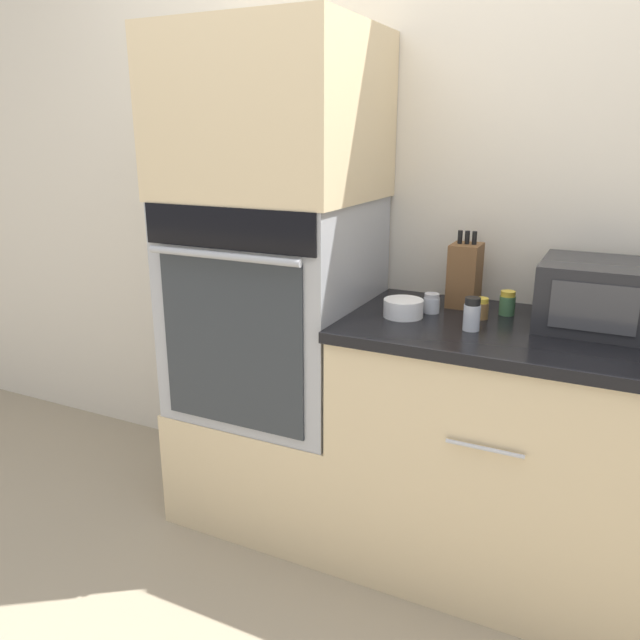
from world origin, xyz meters
TOP-DOWN VIEW (x-y plane):
  - ground_plane at (0.00, 0.00)m, footprint 12.00×12.00m
  - wall_back at (0.00, 0.63)m, footprint 8.00×0.05m
  - oven_cabinet_base at (-0.34, 0.30)m, footprint 0.69×0.60m
  - wall_oven at (-0.34, 0.30)m, footprint 0.66×0.64m
  - oven_cabinet_upper at (-0.34, 0.30)m, footprint 0.69×0.60m
  - counter_unit at (0.51, 0.30)m, footprint 1.04×0.63m
  - microwave at (0.76, 0.41)m, footprint 0.38×0.33m
  - knife_block at (0.31, 0.48)m, footprint 0.10×0.12m
  - bowl at (0.16, 0.26)m, footprint 0.13×0.13m
  - condiment_jar_near at (0.23, 0.35)m, footprint 0.05×0.05m
  - condiment_jar_mid at (0.40, 0.35)m, footprint 0.05×0.05m
  - condiment_jar_far at (0.47, 0.43)m, footprint 0.05×0.05m
  - condiment_jar_back at (0.40, 0.21)m, footprint 0.05×0.05m

SIDE VIEW (x-z plane):
  - ground_plane at x=0.00m, z-range 0.00..0.00m
  - oven_cabinet_base at x=-0.34m, z-range 0.00..0.45m
  - counter_unit at x=0.51m, z-range 0.00..0.88m
  - wall_oven at x=-0.34m, z-range 0.45..1.23m
  - bowl at x=0.16m, z-range 0.88..0.93m
  - condiment_jar_near at x=0.23m, z-range 0.87..0.94m
  - condiment_jar_mid at x=0.40m, z-range 0.87..0.94m
  - condiment_jar_far at x=0.47m, z-range 0.87..0.96m
  - condiment_jar_back at x=0.40m, z-range 0.87..0.98m
  - microwave at x=0.76m, z-range 0.88..1.08m
  - knife_block at x=0.31m, z-range 0.85..1.12m
  - wall_back at x=0.00m, z-range 0.00..2.50m
  - oven_cabinet_upper at x=-0.34m, z-range 1.23..1.79m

